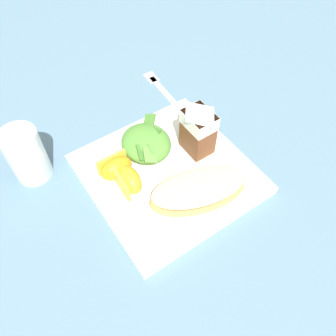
{
  "coord_description": "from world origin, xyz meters",
  "views": [
    {
      "loc": [
        0.31,
        -0.21,
        0.53
      ],
      "look_at": [
        0.0,
        0.0,
        0.03
      ],
      "focal_mm": 37.54,
      "sensor_mm": 36.0,
      "label": 1
    }
  ],
  "objects_px": {
    "white_plate": "(168,174)",
    "cheesy_pizza_bread": "(198,191)",
    "orange_wedge_front": "(116,168)",
    "green_salad_pile": "(146,143)",
    "orange_wedge_middle": "(129,180)",
    "metal_fork": "(164,92)",
    "drinking_clear_cup": "(26,155)",
    "milk_carton": "(199,127)"
  },
  "relations": [
    {
      "from": "cheesy_pizza_bread",
      "to": "green_salad_pile",
      "type": "relative_size",
      "value": 1.67
    },
    {
      "from": "white_plate",
      "to": "milk_carton",
      "type": "bearing_deg",
      "value": 101.02
    },
    {
      "from": "white_plate",
      "to": "cheesy_pizza_bread",
      "type": "relative_size",
      "value": 1.51
    },
    {
      "from": "metal_fork",
      "to": "drinking_clear_cup",
      "type": "height_order",
      "value": "drinking_clear_cup"
    },
    {
      "from": "orange_wedge_front",
      "to": "green_salad_pile",
      "type": "bearing_deg",
      "value": 103.28
    },
    {
      "from": "white_plate",
      "to": "cheesy_pizza_bread",
      "type": "distance_m",
      "value": 0.08
    },
    {
      "from": "drinking_clear_cup",
      "to": "metal_fork",
      "type": "bearing_deg",
      "value": 98.41
    },
    {
      "from": "cheesy_pizza_bread",
      "to": "orange_wedge_front",
      "type": "xyz_separation_m",
      "value": [
        -0.12,
        -0.09,
        0.0
      ]
    },
    {
      "from": "cheesy_pizza_bread",
      "to": "white_plate",
      "type": "bearing_deg",
      "value": -171.55
    },
    {
      "from": "white_plate",
      "to": "orange_wedge_middle",
      "type": "distance_m",
      "value": 0.08
    },
    {
      "from": "drinking_clear_cup",
      "to": "orange_wedge_front",
      "type": "bearing_deg",
      "value": 50.15
    },
    {
      "from": "orange_wedge_middle",
      "to": "metal_fork",
      "type": "relative_size",
      "value": 0.33
    },
    {
      "from": "orange_wedge_middle",
      "to": "milk_carton",
      "type": "bearing_deg",
      "value": 91.46
    },
    {
      "from": "green_salad_pile",
      "to": "milk_carton",
      "type": "xyz_separation_m",
      "value": [
        0.05,
        0.08,
        0.04
      ]
    },
    {
      "from": "drinking_clear_cup",
      "to": "cheesy_pizza_bread",
      "type": "bearing_deg",
      "value": 43.68
    },
    {
      "from": "orange_wedge_front",
      "to": "metal_fork",
      "type": "bearing_deg",
      "value": 126.1
    },
    {
      "from": "cheesy_pizza_bread",
      "to": "milk_carton",
      "type": "height_order",
      "value": "milk_carton"
    },
    {
      "from": "orange_wedge_middle",
      "to": "orange_wedge_front",
      "type": "bearing_deg",
      "value": -171.71
    },
    {
      "from": "cheesy_pizza_bread",
      "to": "milk_carton",
      "type": "xyz_separation_m",
      "value": [
        -0.09,
        0.06,
        0.04
      ]
    },
    {
      "from": "milk_carton",
      "to": "orange_wedge_middle",
      "type": "relative_size",
      "value": 1.78
    },
    {
      "from": "white_plate",
      "to": "orange_wedge_front",
      "type": "distance_m",
      "value": 0.1
    },
    {
      "from": "cheesy_pizza_bread",
      "to": "orange_wedge_front",
      "type": "bearing_deg",
      "value": -143.04
    },
    {
      "from": "metal_fork",
      "to": "cheesy_pizza_bread",
      "type": "bearing_deg",
      "value": -22.72
    },
    {
      "from": "milk_carton",
      "to": "orange_wedge_front",
      "type": "relative_size",
      "value": 1.83
    },
    {
      "from": "white_plate",
      "to": "green_salad_pile",
      "type": "xyz_separation_m",
      "value": [
        -0.06,
        -0.01,
        0.03
      ]
    },
    {
      "from": "orange_wedge_front",
      "to": "drinking_clear_cup",
      "type": "distance_m",
      "value": 0.16
    },
    {
      "from": "cheesy_pizza_bread",
      "to": "orange_wedge_middle",
      "type": "bearing_deg",
      "value": -134.81
    },
    {
      "from": "white_plate",
      "to": "metal_fork",
      "type": "distance_m",
      "value": 0.23
    },
    {
      "from": "orange_wedge_front",
      "to": "drinking_clear_cup",
      "type": "bearing_deg",
      "value": -129.85
    },
    {
      "from": "green_salad_pile",
      "to": "metal_fork",
      "type": "relative_size",
      "value": 0.59
    },
    {
      "from": "milk_carton",
      "to": "white_plate",
      "type": "bearing_deg",
      "value": -78.98
    },
    {
      "from": "milk_carton",
      "to": "drinking_clear_cup",
      "type": "distance_m",
      "value": 0.31
    },
    {
      "from": "green_salad_pile",
      "to": "milk_carton",
      "type": "distance_m",
      "value": 0.1
    },
    {
      "from": "cheesy_pizza_bread",
      "to": "orange_wedge_front",
      "type": "relative_size",
      "value": 3.09
    },
    {
      "from": "orange_wedge_middle",
      "to": "metal_fork",
      "type": "xyz_separation_m",
      "value": [
        -0.18,
        0.2,
        -0.03
      ]
    },
    {
      "from": "white_plate",
      "to": "metal_fork",
      "type": "xyz_separation_m",
      "value": [
        -0.19,
        0.12,
        -0.01
      ]
    },
    {
      "from": "green_salad_pile",
      "to": "drinking_clear_cup",
      "type": "xyz_separation_m",
      "value": [
        -0.08,
        -0.2,
        0.02
      ]
    },
    {
      "from": "green_salad_pile",
      "to": "orange_wedge_front",
      "type": "height_order",
      "value": "same"
    },
    {
      "from": "white_plate",
      "to": "orange_wedge_middle",
      "type": "height_order",
      "value": "orange_wedge_middle"
    },
    {
      "from": "orange_wedge_middle",
      "to": "drinking_clear_cup",
      "type": "distance_m",
      "value": 0.19
    },
    {
      "from": "green_salad_pile",
      "to": "drinking_clear_cup",
      "type": "distance_m",
      "value": 0.21
    },
    {
      "from": "green_salad_pile",
      "to": "orange_wedge_middle",
      "type": "xyz_separation_m",
      "value": [
        0.05,
        -0.07,
        -0.0
      ]
    }
  ]
}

